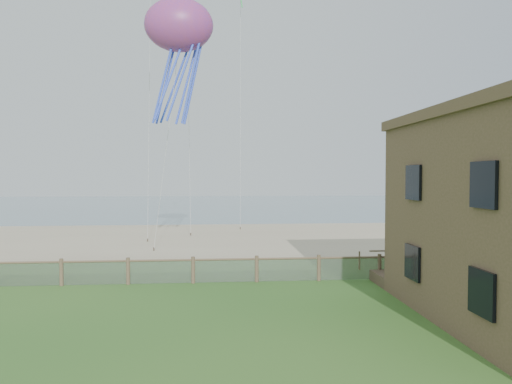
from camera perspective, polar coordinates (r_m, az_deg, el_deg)
ground at (r=16.35m, az=1.95°, el=-15.95°), size 160.00×160.00×0.00m
sand_beach at (r=37.82m, az=-2.00°, el=-5.65°), size 72.00×20.00×0.02m
ocean at (r=81.62m, az=-3.52°, el=-1.54°), size 160.00×68.00×0.02m
chainlink_fence at (r=21.98m, az=0.09°, el=-9.78°), size 36.20×0.20×1.25m
picnic_table at (r=21.16m, az=25.02°, el=-11.01°), size 1.63×1.24×0.69m
octopus_kite at (r=28.91m, az=-9.59°, el=16.06°), size 4.37×3.55×7.89m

